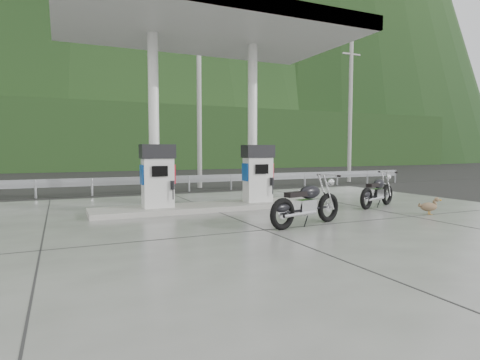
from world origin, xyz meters
name	(u,v)px	position (x,y,z in m)	size (l,w,h in m)	color
ground	(246,223)	(0.00, 0.00, 0.00)	(160.00, 160.00, 0.00)	black
forecourt_apron	(246,223)	(0.00, 0.00, 0.01)	(18.00, 14.00, 0.02)	slate
pump_island	(211,207)	(0.00, 2.50, 0.10)	(7.00, 1.40, 0.15)	gray
gas_pump_left	(158,176)	(-1.60, 2.50, 1.07)	(0.95, 0.55, 1.80)	silver
gas_pump_right	(258,173)	(1.60, 2.50, 1.07)	(0.95, 0.55, 1.80)	silver
canopy_column_left	(154,120)	(-1.60, 2.90, 2.67)	(0.30, 0.30, 5.00)	white
canopy_column_right	(252,123)	(1.60, 2.90, 2.67)	(0.30, 0.30, 5.00)	white
canopy_roof	(210,29)	(0.00, 2.50, 5.37)	(8.50, 5.00, 0.40)	beige
guardrail	(166,176)	(0.00, 8.00, 0.71)	(26.00, 0.16, 1.42)	#929599
road	(150,186)	(0.00, 11.50, 0.00)	(60.00, 7.00, 0.01)	black
utility_pole_b	(199,104)	(2.00, 9.50, 4.00)	(0.22, 0.22, 8.00)	gray
utility_pole_c	(350,112)	(11.00, 9.50, 4.00)	(0.22, 0.22, 8.00)	gray
tree_band	(108,137)	(0.00, 30.00, 3.00)	(80.00, 6.00, 6.00)	black
forested_hills	(88,162)	(0.00, 60.00, 0.00)	(100.00, 40.00, 140.00)	black
motorcycle_left	(307,204)	(1.17, -0.92, 0.54)	(2.18, 0.69, 1.03)	black
motorcycle_right	(377,192)	(4.97, 0.82, 0.50)	(2.01, 0.63, 0.95)	black
duck	(429,207)	(5.20, -0.92, 0.23)	(0.57, 0.16, 0.41)	brown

